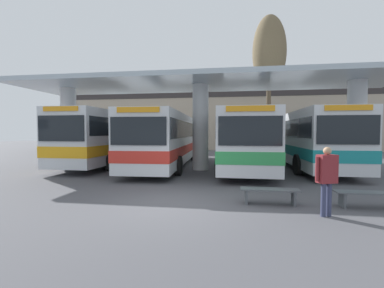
% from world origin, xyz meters
% --- Properties ---
extents(ground_plane, '(100.00, 100.00, 0.00)m').
position_xyz_m(ground_plane, '(0.00, 0.00, 0.00)').
color(ground_plane, '#4C4C51').
extents(townhouse_backdrop, '(40.00, 0.58, 8.23)m').
position_xyz_m(townhouse_backdrop, '(0.00, 23.41, 4.79)').
color(townhouse_backdrop, tan).
rests_on(townhouse_backdrop, ground_plane).
extents(station_canopy, '(21.25, 5.32, 5.03)m').
position_xyz_m(station_canopy, '(0.00, 7.13, 4.16)').
color(station_canopy, silver).
rests_on(station_canopy, ground_plane).
extents(transit_bus_left_bay, '(2.91, 12.23, 3.35)m').
position_xyz_m(transit_bus_left_bay, '(-6.03, 9.65, 1.88)').
color(transit_bus_left_bay, silver).
rests_on(transit_bus_left_bay, ground_plane).
extents(transit_bus_center_bay, '(3.11, 12.22, 3.17)m').
position_xyz_m(transit_bus_center_bay, '(-2.24, 8.64, 1.77)').
color(transit_bus_center_bay, silver).
rests_on(transit_bus_center_bay, ground_plane).
extents(transit_bus_right_bay, '(2.90, 11.21, 3.16)m').
position_xyz_m(transit_bus_right_bay, '(2.43, 8.26, 1.77)').
color(transit_bus_right_bay, silver).
rests_on(transit_bus_right_bay, ground_plane).
extents(transit_bus_far_right_bay, '(2.87, 12.05, 3.23)m').
position_xyz_m(transit_bus_far_right_bay, '(6.21, 9.64, 1.81)').
color(transit_bus_far_right_bay, silver).
rests_on(transit_bus_far_right_bay, ground_plane).
extents(waiting_bench_near_pillar, '(1.69, 0.44, 0.46)m').
position_xyz_m(waiting_bench_near_pillar, '(2.84, 0.43, 0.34)').
color(waiting_bench_near_pillar, '#4C5156').
rests_on(waiting_bench_near_pillar, ground_plane).
extents(waiting_bench_mid_platform, '(1.94, 0.44, 0.46)m').
position_xyz_m(waiting_bench_mid_platform, '(5.60, 0.43, 0.35)').
color(waiting_bench_mid_platform, '#4C5156').
rests_on(waiting_bench_mid_platform, ground_plane).
extents(pedestrian_waiting, '(0.64, 0.40, 1.75)m').
position_xyz_m(pedestrian_waiting, '(4.08, -0.48, 1.07)').
color(pedestrian_waiting, '#333856').
rests_on(pedestrian_waiting, ground_plane).
extents(poplar_tree_behind_left, '(2.78, 2.78, 11.94)m').
position_xyz_m(poplar_tree_behind_left, '(4.86, 15.33, 8.76)').
color(poplar_tree_behind_left, '#473A2B').
rests_on(poplar_tree_behind_left, ground_plane).
extents(parked_car_street, '(4.25, 2.24, 2.08)m').
position_xyz_m(parked_car_street, '(6.82, 19.48, 1.02)').
color(parked_car_street, navy).
rests_on(parked_car_street, ground_plane).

